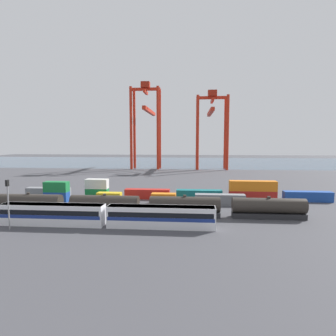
{
  "coord_description": "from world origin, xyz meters",
  "views": [
    {
      "loc": [
        0.6,
        -67.77,
        15.56
      ],
      "look_at": [
        -7.66,
        30.63,
        6.08
      ],
      "focal_mm": 30.07,
      "sensor_mm": 36.0,
      "label": 1
    }
  ],
  "objects_px": {
    "gantry_crane_west": "(147,118)",
    "gantry_crane_central": "(212,121)",
    "signal_mast": "(8,198)",
    "freight_tank_row": "(144,205)",
    "shipping_container_6": "(97,193)",
    "passenger_train": "(106,215)",
    "shipping_container_8": "(147,194)"
  },
  "relations": [
    {
      "from": "freight_tank_row",
      "to": "shipping_container_8",
      "type": "height_order",
      "value": "freight_tank_row"
    },
    {
      "from": "shipping_container_6",
      "to": "gantry_crane_central",
      "type": "bearing_deg",
      "value": 67.02
    },
    {
      "from": "passenger_train",
      "to": "gantry_crane_west",
      "type": "height_order",
      "value": "gantry_crane_west"
    },
    {
      "from": "passenger_train",
      "to": "shipping_container_8",
      "type": "height_order",
      "value": "passenger_train"
    },
    {
      "from": "signal_mast",
      "to": "shipping_container_8",
      "type": "relative_size",
      "value": 0.73
    },
    {
      "from": "signal_mast",
      "to": "shipping_container_6",
      "type": "height_order",
      "value": "signal_mast"
    },
    {
      "from": "passenger_train",
      "to": "gantry_crane_west",
      "type": "distance_m",
      "value": 115.97
    },
    {
      "from": "signal_mast",
      "to": "shipping_container_8",
      "type": "height_order",
      "value": "signal_mast"
    },
    {
      "from": "freight_tank_row",
      "to": "gantry_crane_west",
      "type": "height_order",
      "value": "gantry_crane_west"
    },
    {
      "from": "passenger_train",
      "to": "gantry_crane_west",
      "type": "xyz_separation_m",
      "value": [
        -10.34,
        112.34,
        26.86
      ]
    },
    {
      "from": "freight_tank_row",
      "to": "shipping_container_6",
      "type": "height_order",
      "value": "freight_tank_row"
    },
    {
      "from": "signal_mast",
      "to": "gantry_crane_central",
      "type": "bearing_deg",
      "value": 69.5
    },
    {
      "from": "passenger_train",
      "to": "gantry_crane_central",
      "type": "relative_size",
      "value": 0.92
    },
    {
      "from": "passenger_train",
      "to": "gantry_crane_central",
      "type": "height_order",
      "value": "gantry_crane_central"
    },
    {
      "from": "freight_tank_row",
      "to": "gantry_crane_central",
      "type": "xyz_separation_m",
      "value": [
        20.88,
        104.14,
        24.7
      ]
    },
    {
      "from": "shipping_container_8",
      "to": "gantry_crane_west",
      "type": "distance_m",
      "value": 92.61
    },
    {
      "from": "freight_tank_row",
      "to": "shipping_container_6",
      "type": "relative_size",
      "value": 10.8
    },
    {
      "from": "freight_tank_row",
      "to": "signal_mast",
      "type": "distance_m",
      "value": 25.16
    },
    {
      "from": "gantry_crane_west",
      "to": "shipping_container_8",
      "type": "bearing_deg",
      "value": -80.88
    },
    {
      "from": "freight_tank_row",
      "to": "shipping_container_6",
      "type": "distance_m",
      "value": 23.47
    },
    {
      "from": "shipping_container_8",
      "to": "gantry_crane_west",
      "type": "relative_size",
      "value": 0.25
    },
    {
      "from": "gantry_crane_central",
      "to": "shipping_container_8",
      "type": "bearing_deg",
      "value": -104.77
    },
    {
      "from": "gantry_crane_west",
      "to": "shipping_container_6",
      "type": "bearing_deg",
      "value": -89.97
    },
    {
      "from": "gantry_crane_west",
      "to": "gantry_crane_central",
      "type": "height_order",
      "value": "gantry_crane_west"
    },
    {
      "from": "shipping_container_8",
      "to": "gantry_crane_west",
      "type": "bearing_deg",
      "value": 99.12
    },
    {
      "from": "signal_mast",
      "to": "shipping_container_8",
      "type": "xyz_separation_m",
      "value": [
        20.19,
        28.35,
        -4.32
      ]
    },
    {
      "from": "signal_mast",
      "to": "gantry_crane_west",
      "type": "bearing_deg",
      "value": 86.94
    },
    {
      "from": "passenger_train",
      "to": "freight_tank_row",
      "type": "relative_size",
      "value": 0.61
    },
    {
      "from": "gantry_crane_central",
      "to": "signal_mast",
      "type": "bearing_deg",
      "value": -110.5
    },
    {
      "from": "freight_tank_row",
      "to": "shipping_container_8",
      "type": "bearing_deg",
      "value": 96.87
    },
    {
      "from": "passenger_train",
      "to": "signal_mast",
      "type": "relative_size",
      "value": 4.51
    },
    {
      "from": "signal_mast",
      "to": "gantry_crane_central",
      "type": "height_order",
      "value": "gantry_crane_central"
    }
  ]
}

